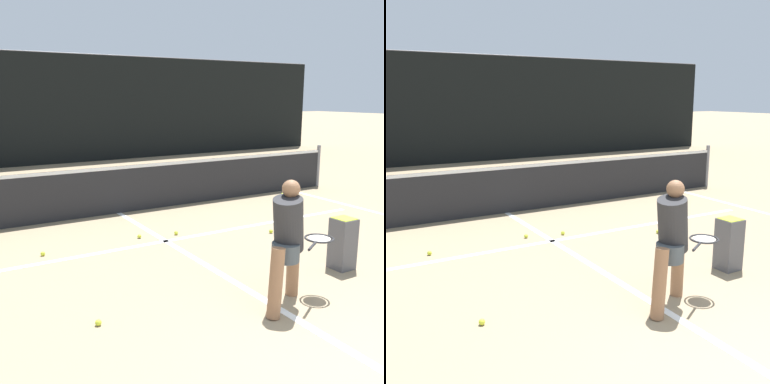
% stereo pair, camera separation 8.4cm
% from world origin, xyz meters
% --- Properties ---
extents(court_service_line, '(8.25, 0.10, 0.01)m').
position_xyz_m(court_service_line, '(0.00, 4.73, 0.00)').
color(court_service_line, white).
rests_on(court_service_line, ground).
extents(court_center_mark, '(0.10, 6.40, 0.01)m').
position_xyz_m(court_center_mark, '(0.00, 3.60, 0.00)').
color(court_center_mark, white).
rests_on(court_center_mark, ground).
extents(net, '(11.09, 0.09, 1.07)m').
position_xyz_m(net, '(0.00, 6.80, 0.51)').
color(net, slate).
rests_on(net, ground).
extents(fence_back, '(24.00, 0.06, 3.74)m').
position_xyz_m(fence_back, '(0.00, 14.21, 1.86)').
color(fence_back, black).
rests_on(fence_back, ground).
extents(player_practicing, '(1.19, 0.56, 1.43)m').
position_xyz_m(player_practicing, '(0.15, 2.05, 0.76)').
color(player_practicing, '#8C6042').
rests_on(player_practicing, ground).
extents(tennis_ball_scattered_0, '(0.07, 0.07, 0.07)m').
position_xyz_m(tennis_ball_scattered_0, '(3.92, 6.36, 0.03)').
color(tennis_ball_scattered_0, '#D1E033').
rests_on(tennis_ball_scattered_0, ground).
extents(tennis_ball_scattered_2, '(0.07, 0.07, 0.07)m').
position_xyz_m(tennis_ball_scattered_2, '(-1.84, 2.64, 0.03)').
color(tennis_ball_scattered_2, '#D1E033').
rests_on(tennis_ball_scattered_2, ground).
extents(tennis_ball_scattered_3, '(0.07, 0.07, 0.07)m').
position_xyz_m(tennis_ball_scattered_3, '(-0.31, 5.09, 0.03)').
color(tennis_ball_scattered_3, '#D1E033').
rests_on(tennis_ball_scattered_3, ground).
extents(tennis_ball_scattered_4, '(0.07, 0.07, 0.07)m').
position_xyz_m(tennis_ball_scattered_4, '(-1.87, 5.04, 0.03)').
color(tennis_ball_scattered_4, '#D1E033').
rests_on(tennis_ball_scattered_4, ground).
extents(tennis_ball_scattered_5, '(0.07, 0.07, 0.07)m').
position_xyz_m(tennis_ball_scattered_5, '(0.31, 4.95, 0.03)').
color(tennis_ball_scattered_5, '#D1E033').
rests_on(tennis_ball_scattered_5, ground).
extents(tennis_ball_scattered_6, '(0.07, 0.07, 0.07)m').
position_xyz_m(tennis_ball_scattered_6, '(1.76, 4.21, 0.03)').
color(tennis_ball_scattered_6, '#D1E033').
rests_on(tennis_ball_scattered_6, ground).
extents(ball_hopper, '(0.28, 0.28, 0.71)m').
position_xyz_m(ball_hopper, '(1.54, 2.48, 0.37)').
color(ball_hopper, '#4C4C51').
rests_on(ball_hopper, ground).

